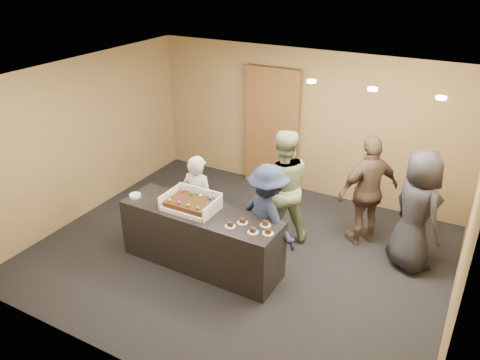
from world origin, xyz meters
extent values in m
plane|color=black|center=(0.00, 0.00, 0.00)|extent=(6.00, 6.00, 0.00)
plane|color=silver|center=(0.00, 0.00, 2.70)|extent=(6.00, 6.00, 0.00)
cube|color=#9A844A|center=(0.00, 2.50, 1.35)|extent=(6.00, 0.04, 2.70)
cube|color=#9A844A|center=(0.00, -2.50, 1.35)|extent=(6.00, 0.04, 2.70)
cube|color=#9A844A|center=(-3.00, 0.00, 1.35)|extent=(0.04, 5.00, 2.70)
cube|color=#9A844A|center=(3.00, 0.00, 1.35)|extent=(0.04, 5.00, 2.70)
cube|color=black|center=(-0.36, -0.51, 0.45)|extent=(2.41, 0.75, 0.90)
cube|color=brown|center=(-0.61, 2.41, 1.17)|extent=(1.06, 0.15, 2.34)
cube|color=white|center=(-0.51, -0.51, 0.93)|extent=(0.74, 0.51, 0.06)
cube|color=white|center=(-0.88, -0.51, 1.00)|extent=(0.02, 0.51, 0.20)
cube|color=white|center=(-0.14, -0.51, 1.00)|extent=(0.02, 0.51, 0.20)
cube|color=white|center=(-0.51, -0.25, 1.01)|extent=(0.74, 0.02, 0.22)
cube|color=#341D0B|center=(-0.51, -0.51, 0.99)|extent=(0.65, 0.45, 0.07)
sphere|color=red|center=(-0.76, -0.35, 1.05)|extent=(0.05, 0.05, 0.05)
sphere|color=#178E1D|center=(-0.60, -0.35, 1.05)|extent=(0.05, 0.05, 0.05)
sphere|color=#EDFC1A|center=(-0.44, -0.35, 1.05)|extent=(0.05, 0.05, 0.05)
sphere|color=#172CC7|center=(-0.29, -0.35, 1.05)|extent=(0.05, 0.05, 0.05)
sphere|color=#F4A614|center=(-0.76, -0.67, 1.05)|extent=(0.05, 0.05, 0.05)
sphere|color=purple|center=(-0.60, -0.67, 1.05)|extent=(0.05, 0.05, 0.05)
sphere|color=orange|center=(-0.44, -0.67, 1.05)|extent=(0.05, 0.05, 0.05)
sphere|color=green|center=(-0.29, -0.67, 1.05)|extent=(0.05, 0.05, 0.05)
cylinder|color=white|center=(-1.45, -0.61, 0.92)|extent=(0.17, 0.17, 0.04)
cylinder|color=white|center=(0.22, -0.66, 0.90)|extent=(0.15, 0.15, 0.01)
cube|color=#341D0B|center=(0.22, -0.66, 0.94)|extent=(0.07, 0.06, 0.06)
cylinder|color=white|center=(0.32, -0.50, 0.90)|extent=(0.15, 0.15, 0.01)
cube|color=#341D0B|center=(0.32, -0.50, 0.94)|extent=(0.07, 0.06, 0.06)
cylinder|color=white|center=(0.55, -0.64, 0.90)|extent=(0.15, 0.15, 0.01)
cube|color=#341D0B|center=(0.55, -0.64, 0.94)|extent=(0.07, 0.06, 0.06)
cylinder|color=white|center=(0.62, -0.41, 0.90)|extent=(0.15, 0.15, 0.01)
cube|color=#341D0B|center=(0.62, -0.41, 0.94)|extent=(0.07, 0.06, 0.06)
cylinder|color=white|center=(0.73, -0.57, 0.90)|extent=(0.15, 0.15, 0.01)
cube|color=#341D0B|center=(0.73, -0.57, 0.94)|extent=(0.07, 0.06, 0.06)
imported|color=#ACACB1|center=(-0.68, -0.06, 0.76)|extent=(0.56, 0.38, 1.52)
imported|color=gray|center=(0.36, 0.69, 0.93)|extent=(1.14, 1.09, 1.86)
imported|color=#1E2946|center=(0.49, -0.06, 0.80)|extent=(1.19, 0.97, 1.61)
imported|color=brown|center=(1.56, 1.26, 0.89)|extent=(1.01, 1.08, 1.78)
imported|color=#222227|center=(2.33, 0.94, 0.91)|extent=(1.05, 1.03, 1.83)
cylinder|color=#FFEAC6|center=(0.80, 0.50, 2.67)|extent=(0.12, 0.12, 0.03)
cylinder|color=#FFEAC6|center=(1.60, 0.50, 2.67)|extent=(0.12, 0.12, 0.03)
cylinder|color=#FFEAC6|center=(2.40, 0.50, 2.67)|extent=(0.12, 0.12, 0.03)
camera|label=1|loc=(2.88, -5.27, 4.20)|focal=35.00mm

